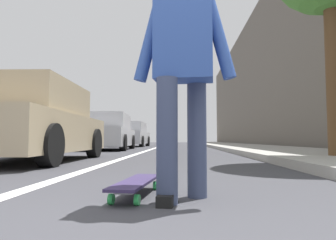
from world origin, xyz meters
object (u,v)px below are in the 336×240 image
traffic_light (158,105)px  parked_car_mid (107,133)px  skateboard (136,183)px  parked_car_far (130,135)px  skater_person (183,64)px  parked_car_near (30,124)px

traffic_light → parked_car_mid: bearing=172.2°
skateboard → parked_car_far: (16.15, 2.79, 0.62)m
skateboard → parked_car_far: bearing=9.8°
skateboard → skater_person: 0.92m
skateboard → parked_car_near: size_ratio=0.21×
skateboard → skater_person: size_ratio=0.52×
skater_person → traffic_light: bearing=4.8°
skater_person → parked_car_far: 16.60m
parked_car_mid → parked_car_far: bearing=0.7°
parked_car_near → traffic_light: bearing=-4.2°
parked_car_mid → parked_car_far: size_ratio=1.05×
skateboard → parked_car_mid: bearing=15.1°
skateboard → skater_person: (-0.15, -0.35, 0.84)m
parked_car_mid → parked_car_far: (6.08, 0.07, 0.01)m
skateboard → parked_car_mid: 10.45m
parked_car_near → parked_car_mid: bearing=1.2°
parked_car_near → parked_car_far: parked_car_near is taller
parked_car_far → parked_car_near: bearing=-179.0°
skateboard → traffic_light: (19.99, 1.35, 2.90)m
parked_car_near → traffic_light: 16.75m
parked_car_far → traffic_light: bearing=-20.5°
skateboard → parked_car_far: 16.40m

